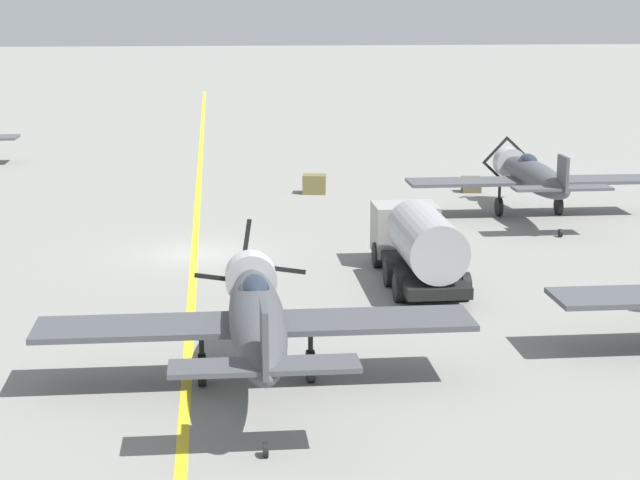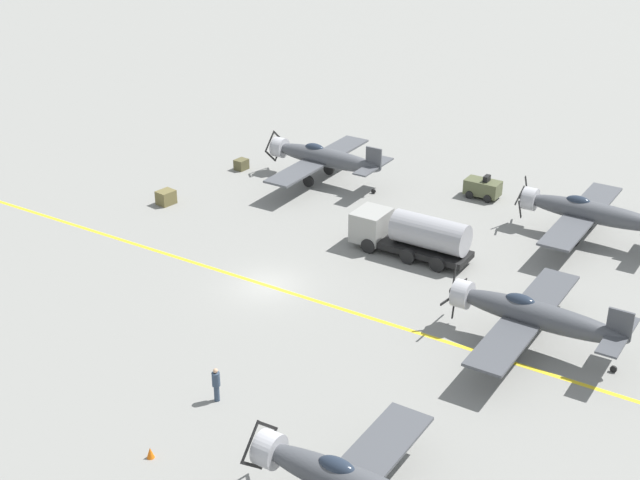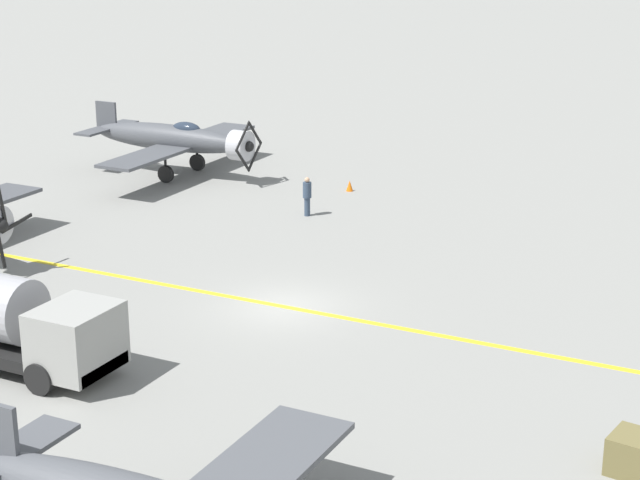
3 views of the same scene
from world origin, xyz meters
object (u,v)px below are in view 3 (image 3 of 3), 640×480
airplane_near_left (175,139)px  fuel_tanker (2,320)px  ground_crew_inspecting (307,195)px  supply_crate_mid_lane (632,453)px  traffic_cone (350,186)px

airplane_near_left → fuel_tanker: size_ratio=1.50×
ground_crew_inspecting → supply_crate_mid_lane: size_ratio=1.49×
fuel_tanker → airplane_near_left: bearing=-158.3°
airplane_near_left → supply_crate_mid_lane: 35.19m
traffic_cone → fuel_tanker: bearing=-1.2°
airplane_near_left → supply_crate_mid_lane: size_ratio=9.66×
airplane_near_left → ground_crew_inspecting: (3.73, 9.86, -1.00)m
supply_crate_mid_lane → traffic_cone: 28.94m
fuel_tanker → traffic_cone: bearing=178.8°
airplane_near_left → fuel_tanker: airplane_near_left is taller
ground_crew_inspecting → traffic_cone: 5.05m
supply_crate_mid_lane → airplane_near_left: bearing=-126.6°
supply_crate_mid_lane → fuel_tanker: bearing=-83.7°
airplane_near_left → ground_crew_inspecting: bearing=55.4°
fuel_tanker → ground_crew_inspecting: fuel_tanker is taller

